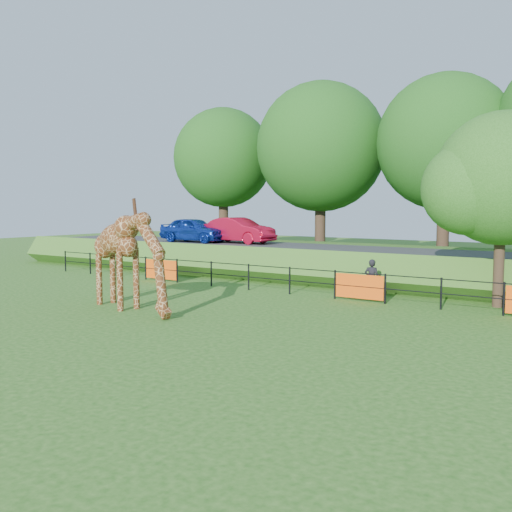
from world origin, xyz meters
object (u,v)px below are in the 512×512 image
object	(u,v)px
car_blue	(194,230)
visitor	(372,279)
car_red	(238,230)
giraffe	(130,261)
tree_east	(505,184)

from	to	relation	value
car_blue	visitor	distance (m)	14.08
car_blue	car_red	bearing A→B (deg)	-76.73
visitor	giraffe	bearing A→B (deg)	40.96
visitor	tree_east	bearing A→B (deg)	-175.76
car_blue	visitor	size ratio (longest dim) A/B	2.73
visitor	tree_east	size ratio (longest dim) A/B	0.23
car_blue	tree_east	distance (m)	18.07
visitor	tree_east	world-z (taller)	tree_east
tree_east	giraffe	bearing A→B (deg)	-143.16
giraffe	tree_east	size ratio (longest dim) A/B	0.69
visitor	car_red	bearing A→B (deg)	-37.05
car_red	visitor	distance (m)	11.98
car_red	visitor	bearing A→B (deg)	-116.33
giraffe	visitor	distance (m)	8.96
car_blue	car_red	distance (m)	2.75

